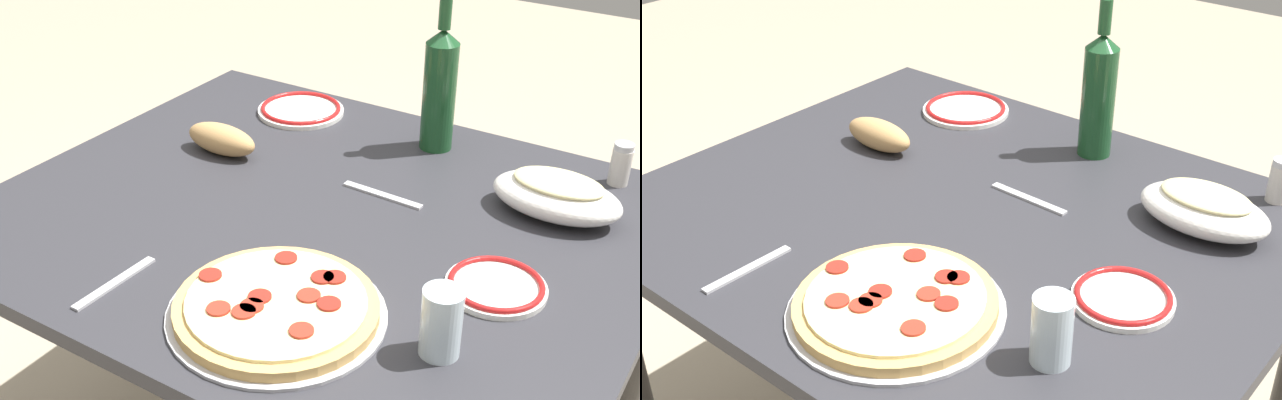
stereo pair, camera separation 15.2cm
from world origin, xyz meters
The scene contains 11 objects.
dining_table centered at (0.00, 0.00, 0.62)m, with size 1.20×1.00×0.74m.
pepperoni_pizza centered at (-0.11, 0.29, 0.75)m, with size 0.34×0.34×0.03m.
baked_pasta_dish centered at (-0.37, -0.24, 0.78)m, with size 0.24×0.15×0.08m.
wine_bottle centered at (-0.06, -0.37, 0.87)m, with size 0.07×0.07×0.33m.
water_glass centered at (-0.36, 0.24, 0.79)m, with size 0.06×0.06×0.11m, color silver.
side_plate_near centered at (-0.37, 0.05, 0.74)m, with size 0.16×0.16×0.02m.
side_plate_far centered at (0.29, -0.37, 0.74)m, with size 0.20×0.20×0.02m.
bread_loaf centered at (0.31, -0.10, 0.77)m, with size 0.17×0.07×0.06m, color tan.
spice_shaker centered at (-0.43, -0.42, 0.78)m, with size 0.04×0.04×0.09m.
fork_left centered at (0.16, 0.37, 0.74)m, with size 0.17×0.02×0.01m, color #B7B7BC.
fork_right centered at (-0.07, -0.12, 0.74)m, with size 0.17×0.02×0.01m, color #B7B7BC.
Camera 2 is at (-0.83, 1.02, 1.52)m, focal length 46.36 mm.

